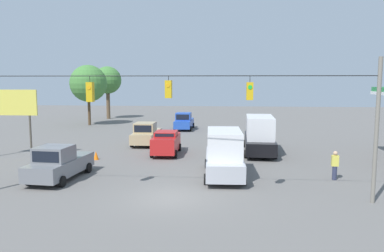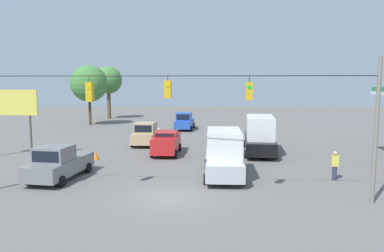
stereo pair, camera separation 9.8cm
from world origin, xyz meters
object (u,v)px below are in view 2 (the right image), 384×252
pickup_truck_blue_withflow_deep (185,122)px  traffic_cone_second (78,164)px  roadside_billboard (11,107)px  overhead_signal_span (167,114)px  tree_horizon_left (89,84)px  traffic_cone_third (96,155)px  box_truck_silver_crossing_near (224,154)px  pickup_truck_tan_withflow_far (147,134)px  tree_horizon_right (108,81)px  traffic_cone_nearest (57,176)px  pedestrian (335,165)px  box_truck_black_oncoming_far (260,135)px  sedan_red_withflow_mid (166,142)px  pickup_truck_grey_parked_shoulder (59,163)px

pickup_truck_blue_withflow_deep → traffic_cone_second: (5.04, 21.11, -0.65)m
roadside_billboard → overhead_signal_span: bearing=145.8°
tree_horizon_left → roadside_billboard: bearing=94.2°
traffic_cone_third → roadside_billboard: (6.89, -0.55, 3.58)m
box_truck_silver_crossing_near → pickup_truck_tan_withflow_far: box_truck_silver_crossing_near is taller
traffic_cone_second → tree_horizon_left: tree_horizon_left is taller
traffic_cone_third → roadside_billboard: 7.78m
pickup_truck_blue_withflow_deep → roadside_billboard: 21.32m
tree_horizon_right → traffic_cone_nearest: bearing=102.7°
box_truck_silver_crossing_near → roadside_billboard: roadside_billboard is taller
tree_horizon_right → traffic_cone_third: bearing=105.6°
pedestrian → tree_horizon_right: 43.16m
box_truck_black_oncoming_far → roadside_billboard: bearing=9.1°
box_truck_black_oncoming_far → sedan_red_withflow_mid: bearing=8.8°
pickup_truck_grey_parked_shoulder → roadside_billboard: roadside_billboard is taller
pickup_truck_tan_withflow_far → roadside_billboard: 11.77m
box_truck_silver_crossing_near → traffic_cone_second: 10.04m
tree_horizon_left → traffic_cone_nearest: bearing=106.4°
overhead_signal_span → sedan_red_withflow_mid: bearing=-80.9°
overhead_signal_span → pickup_truck_grey_parked_shoulder: size_ratio=3.77×
tree_horizon_left → tree_horizon_right: tree_horizon_right is taller
box_truck_silver_crossing_near → pickup_truck_grey_parked_shoulder: size_ratio=1.18×
tree_horizon_right → tree_horizon_left: bearing=90.5°
roadside_billboard → tree_horizon_right: (1.62, -29.87, 2.10)m
box_truck_black_oncoming_far → traffic_cone_third: box_truck_black_oncoming_far is taller
box_truck_silver_crossing_near → traffic_cone_second: size_ratio=9.70×
pickup_truck_grey_parked_shoulder → traffic_cone_nearest: pickup_truck_grey_parked_shoulder is taller
pedestrian → pickup_truck_grey_parked_shoulder: bearing=4.4°
traffic_cone_third → traffic_cone_nearest: bearing=88.0°
pickup_truck_tan_withflow_far → box_truck_black_oncoming_far: box_truck_black_oncoming_far is taller
box_truck_silver_crossing_near → pickup_truck_tan_withflow_far: (7.27, -11.38, -0.47)m
sedan_red_withflow_mid → tree_horizon_right: bearing=-64.1°
pickup_truck_blue_withflow_deep → traffic_cone_nearest: (5.04, 24.33, -0.65)m
overhead_signal_span → pickup_truck_tan_withflow_far: 16.83m
box_truck_black_oncoming_far → pedestrian: size_ratio=4.25×
overhead_signal_span → box_truck_silver_crossing_near: bearing=-122.3°
box_truck_black_oncoming_far → roadside_billboard: (19.51, 3.13, 2.40)m
pickup_truck_blue_withflow_deep → pickup_truck_grey_parked_shoulder: same height
pickup_truck_grey_parked_shoulder → tree_horizon_left: bearing=-73.5°
pickup_truck_grey_parked_shoulder → traffic_cone_third: (-0.30, -5.75, -0.65)m
traffic_cone_nearest → roadside_billboard: bearing=-45.4°
overhead_signal_span → roadside_billboard: overhead_signal_span is taller
box_truck_black_oncoming_far → pickup_truck_grey_parked_shoulder: bearing=36.1°
pedestrian → tree_horizon_left: 36.43m
traffic_cone_third → tree_horizon_right: 32.10m
box_truck_silver_crossing_near → pickup_truck_blue_withflow_deep: size_ratio=1.23×
sedan_red_withflow_mid → traffic_cone_third: (5.02, 2.52, -0.66)m
sedan_red_withflow_mid → pedestrian: bearing=148.4°
tree_horizon_right → sedan_red_withflow_mid: bearing=115.9°
traffic_cone_nearest → traffic_cone_second: same height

